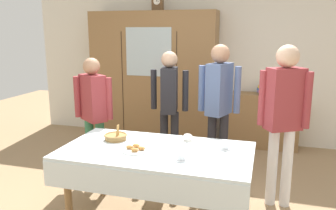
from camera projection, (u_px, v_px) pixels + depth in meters
back_wall at (209, 62)px, 5.79m from camera, size 6.40×0.10×2.70m
dining_table at (155, 160)px, 3.24m from camera, size 1.82×0.99×0.76m
wall_cabinet at (153, 77)px, 5.82m from camera, size 2.16×0.46×2.18m
mantel_clock at (158, 3)px, 5.53m from camera, size 0.18×0.11×0.24m
bookshelf_low at (260, 121)px, 5.50m from camera, size 1.18×0.35×0.88m
book_stack at (262, 90)px, 5.39m from camera, size 0.17×0.21×0.13m
tea_cup_mid_left at (188, 138)px, 3.50m from camera, size 0.13×0.13×0.06m
tea_cup_far_left at (181, 157)px, 2.97m from camera, size 0.13×0.13×0.06m
tea_cup_center at (225, 146)px, 3.25m from camera, size 0.13×0.13×0.06m
bread_basket at (116, 136)px, 3.52m from camera, size 0.24×0.24×0.16m
pastry_plate at (136, 149)px, 3.21m from camera, size 0.28×0.28×0.05m
spoon_center at (237, 155)px, 3.10m from camera, size 0.12×0.02×0.01m
spoon_front_edge at (95, 148)px, 3.28m from camera, size 0.12×0.02×0.01m
person_by_cabinet at (93, 107)px, 4.23m from camera, size 0.52×0.37×1.55m
person_behind_table_right at (284, 110)px, 3.51m from camera, size 0.52×0.36×1.73m
person_behind_table_left at (219, 98)px, 4.20m from camera, size 0.52×0.41×1.71m
person_near_right_end at (169, 99)px, 4.54m from camera, size 0.52×0.39×1.61m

